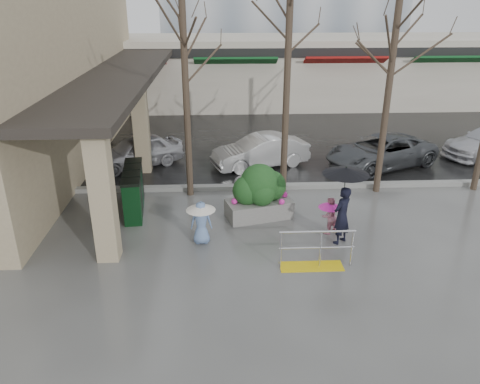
{
  "coord_description": "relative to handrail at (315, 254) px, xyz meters",
  "views": [
    {
      "loc": [
        -0.99,
        -11.28,
        6.4
      ],
      "look_at": [
        -0.43,
        0.68,
        1.3
      ],
      "focal_mm": 35.0,
      "sensor_mm": 36.0,
      "label": 1
    }
  ],
  "objects": [
    {
      "name": "ground",
      "position": [
        -1.36,
        1.2,
        -0.38
      ],
      "size": [
        120.0,
        120.0,
        0.0
      ],
      "primitive_type": "plane",
      "color": "#51514F",
      "rests_on": "ground"
    },
    {
      "name": "child_blue",
      "position": [
        -2.87,
        1.39,
        0.38
      ],
      "size": [
        0.81,
        0.81,
        1.23
      ],
      "rotation": [
        0.0,
        0.0,
        3.14
      ],
      "color": "#6A8ABD",
      "rests_on": "ground"
    },
    {
      "name": "child_pink",
      "position": [
        0.76,
        1.8,
        0.26
      ],
      "size": [
        0.67,
        0.66,
        1.09
      ],
      "rotation": [
        0.0,
        0.0,
        3.68
      ],
      "color": "pink",
      "rests_on": "ground"
    },
    {
      "name": "car_b",
      "position": [
        -0.71,
        7.52,
        0.25
      ],
      "size": [
        4.05,
        2.5,
        1.26
      ],
      "primitive_type": "imported",
      "rotation": [
        0.0,
        0.0,
        -1.24
      ],
      "color": "silver",
      "rests_on": "ground"
    },
    {
      "name": "tree_midwest",
      "position": [
        -0.16,
        4.8,
        4.86
      ],
      "size": [
        3.2,
        3.2,
        7.0
      ],
      "color": "#382B21",
      "rests_on": "ground"
    },
    {
      "name": "pillar_back",
      "position": [
        -5.26,
        7.2,
        1.37
      ],
      "size": [
        0.55,
        0.55,
        3.5
      ],
      "primitive_type": "cube",
      "color": "tan",
      "rests_on": "ground"
    },
    {
      "name": "pillar_front",
      "position": [
        -5.26,
        0.7,
        1.37
      ],
      "size": [
        0.55,
        0.55,
        3.5
      ],
      "primitive_type": "cube",
      "color": "tan",
      "rests_on": "ground"
    },
    {
      "name": "storefront_row",
      "position": [
        0.64,
        19.17,
        1.64
      ],
      "size": [
        34.0,
        6.74,
        4.0
      ],
      "color": "beige",
      "rests_on": "ground"
    },
    {
      "name": "car_c",
      "position": [
        4.06,
        7.29,
        0.25
      ],
      "size": [
        4.99,
        3.72,
        1.26
      ],
      "primitive_type": "imported",
      "rotation": [
        0.0,
        0.0,
        -1.16
      ],
      "color": "#4E5255",
      "rests_on": "ground"
    },
    {
      "name": "news_boxes",
      "position": [
        -5.07,
        3.64,
        0.31
      ],
      "size": [
        0.82,
        2.48,
        1.36
      ],
      "rotation": [
        0.0,
        0.0,
        0.11
      ],
      "color": "black",
      "rests_on": "ground"
    },
    {
      "name": "curb",
      "position": [
        -1.36,
        5.2,
        -0.3
      ],
      "size": [
        120.0,
        0.3,
        0.15
      ],
      "primitive_type": "cube",
      "color": "gray",
      "rests_on": "ground"
    },
    {
      "name": "tree_west",
      "position": [
        -3.36,
        4.8,
        4.71
      ],
      "size": [
        3.2,
        3.2,
        6.8
      ],
      "color": "#382B21",
      "rests_on": "ground"
    },
    {
      "name": "canopy_slab",
      "position": [
        -6.16,
        9.2,
        3.25
      ],
      "size": [
        2.8,
        18.0,
        0.25
      ],
      "primitive_type": "cube",
      "color": "#2D2823",
      "rests_on": "pillar_front"
    },
    {
      "name": "planter",
      "position": [
        -1.14,
        2.96,
        0.45
      ],
      "size": [
        2.15,
        1.45,
        1.72
      ],
      "rotation": [
        0.0,
        0.0,
        0.26
      ],
      "color": "slate",
      "rests_on": "ground"
    },
    {
      "name": "handrail",
      "position": [
        0.0,
        0.0,
        0.0
      ],
      "size": [
        1.9,
        0.5,
        1.03
      ],
      "color": "yellow",
      "rests_on": "ground"
    },
    {
      "name": "woman",
      "position": [
        0.96,
        1.22,
        0.99
      ],
      "size": [
        1.25,
        1.25,
        2.25
      ],
      "rotation": [
        0.0,
        0.0,
        3.85
      ],
      "color": "black",
      "rests_on": "ground"
    },
    {
      "name": "car_a",
      "position": [
        -5.63,
        7.75,
        0.25
      ],
      "size": [
        3.94,
        3.17,
        1.26
      ],
      "primitive_type": "imported",
      "rotation": [
        0.0,
        0.0,
        -1.03
      ],
      "color": "#BBBBC0",
      "rests_on": "ground"
    },
    {
      "name": "street_asphalt",
      "position": [
        -1.36,
        23.2,
        -0.37
      ],
      "size": [
        120.0,
        36.0,
        0.01
      ],
      "primitive_type": "cube",
      "color": "black",
      "rests_on": "ground"
    },
    {
      "name": "near_building",
      "position": [
        -10.36,
        9.2,
        3.62
      ],
      "size": [
        6.0,
        18.0,
        8.0
      ],
      "primitive_type": "cube",
      "color": "tan",
      "rests_on": "ground"
    },
    {
      "name": "tree_mideast",
      "position": [
        3.14,
        4.8,
        4.48
      ],
      "size": [
        3.2,
        3.2,
        6.5
      ],
      "color": "#382B21",
      "rests_on": "ground"
    }
  ]
}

